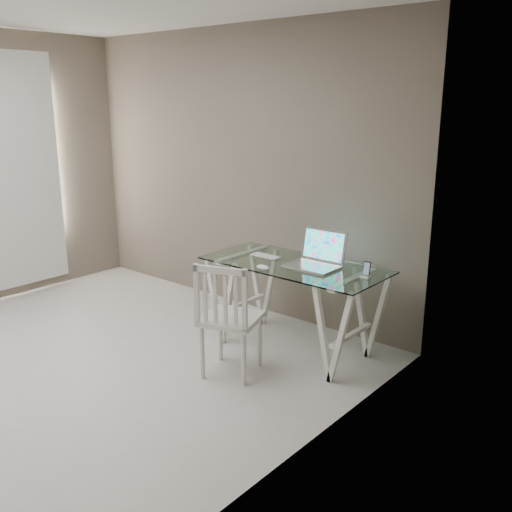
% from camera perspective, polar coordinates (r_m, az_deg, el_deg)
% --- Properties ---
extents(room, '(4.50, 4.52, 2.71)m').
position_cam_1_polar(room, '(4.25, -23.35, 9.98)').
color(room, '#B4B2AD').
rests_on(room, ground).
extents(desk, '(1.50, 0.70, 0.75)m').
position_cam_1_polar(desk, '(4.71, 3.75, -5.04)').
color(desk, silver).
rests_on(desk, ground).
extents(chair, '(0.53, 0.53, 0.90)m').
position_cam_1_polar(chair, '(4.22, -2.90, -5.91)').
color(chair, silver).
rests_on(chair, ground).
extents(laptop, '(0.40, 0.34, 0.28)m').
position_cam_1_polar(laptop, '(4.55, 6.11, -0.15)').
color(laptop, silver).
rests_on(laptop, desk).
extents(keyboard, '(0.28, 0.12, 0.01)m').
position_cam_1_polar(keyboard, '(4.80, 0.92, -0.02)').
color(keyboard, silver).
rests_on(keyboard, desk).
extents(mouse, '(0.11, 0.07, 0.04)m').
position_cam_1_polar(mouse, '(4.44, 0.69, -1.14)').
color(mouse, white).
rests_on(mouse, desk).
extents(phone_dock, '(0.07, 0.07, 0.12)m').
position_cam_1_polar(phone_dock, '(4.31, 10.96, -1.71)').
color(phone_dock, white).
rests_on(phone_dock, desk).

